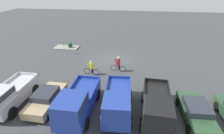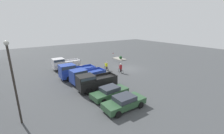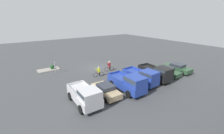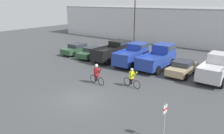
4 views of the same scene
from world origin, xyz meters
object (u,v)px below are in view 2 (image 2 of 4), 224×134
Objects in this scene: sedan_0 at (124,102)px; cyclist_1 at (121,68)px; sedan_2 at (73,69)px; pickup_truck_3 at (64,63)px; sedan_1 at (110,92)px; shrub at (121,58)px; cyclist_0 at (106,66)px; fire_lane_sign at (113,55)px; pickup_truck_2 at (74,71)px; lamppost at (13,78)px; pickup_truck_0 at (94,81)px; pickup_truck_1 at (86,75)px.

cyclist_1 is at bearing -36.70° from sedan_0.
sedan_2 is 0.87× the size of pickup_truck_3.
sedan_1 is 18.97m from shrub.
sedan_2 is 5.95m from cyclist_0.
sedan_0 is 2.16× the size of fire_lane_sign.
pickup_truck_2 reaches higher than sedan_0.
lamppost is 25.72m from shrub.
pickup_truck_3 reaches higher than cyclist_0.
cyclist_0 is (-2.21, -5.52, 0.11)m from sedan_2.
cyclist_0 is at bearing -59.41° from lamppost.
sedan_0 is at bearing -178.31° from pickup_truck_3.
lamppost is (-2.26, 8.40, 2.97)m from pickup_truck_0.
pickup_truck_2 is at bearing 164.19° from sedan_2.
sedan_2 is 2.46× the size of cyclist_0.
pickup_truck_2 is (5.59, 0.46, 0.06)m from pickup_truck_0.
pickup_truck_3 is at bearing 1.13° from pickup_truck_0.
sedan_0 is at bearing 143.30° from cyclist_1.
cyclist_1 is 0.25× the size of lamppost.
pickup_truck_2 reaches higher than sedan_2.
sedan_2 is (2.79, -0.79, -0.52)m from pickup_truck_2.
sedan_1 is at bearing -3.29° from sedan_0.
pickup_truck_1 is 2.48× the size of fire_lane_sign.
cyclist_1 reaches higher than sedan_0.
sedan_1 is at bearing -93.59° from lamppost.
pickup_truck_1 is (5.58, 0.32, 0.48)m from sedan_1.
pickup_truck_3 is (16.81, 0.50, 0.42)m from sedan_0.
sedan_2 is (5.62, -0.21, -0.46)m from pickup_truck_1.
pickup_truck_2 is at bearing -45.34° from lamppost.
pickup_truck_2 reaches higher than pickup_truck_1.
fire_lane_sign is (5.05, -5.16, 0.46)m from cyclist_0.
sedan_2 is at bearing -0.24° from sedan_0.
cyclist_1 is (-2.73, -1.17, 0.11)m from cyclist_0.
sedan_1 is 9.51m from lamppost.
pickup_truck_2 is 7.79m from cyclist_1.
cyclist_0 is at bearing -84.78° from pickup_truck_2.
lamppost is (-7.85, 7.95, 2.91)m from pickup_truck_2.
shrub is (-0.00, -2.18, -0.76)m from fire_lane_sign.
fire_lane_sign is at bearing -55.24° from lamppost.
pickup_truck_1 reaches higher than pickup_truck_3.
pickup_truck_1 is at bearing 127.81° from fire_lane_sign.
pickup_truck_2 is 1.12× the size of pickup_truck_3.
pickup_truck_2 is at bearing 11.50° from pickup_truck_1.
lamppost is (-5.70, 15.43, 3.20)m from cyclist_1.
shrub is at bearing -77.57° from sedan_2.
shrub is (0.03, -13.42, -0.63)m from pickup_truck_3.
fire_lane_sign is 23.82m from lamppost.
fire_lane_sign is 0.29× the size of lamppost.
sedan_2 is 13.18m from shrub.
pickup_truck_1 is 8.44m from pickup_truck_3.
pickup_truck_0 is (2.82, 0.44, 0.48)m from sedan_1.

